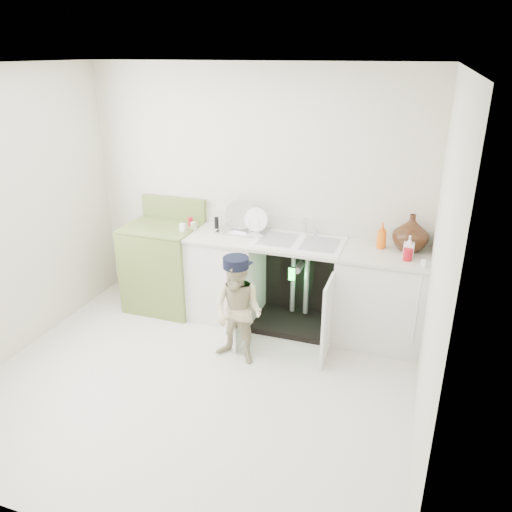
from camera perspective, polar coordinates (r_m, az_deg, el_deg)
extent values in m
plane|color=beige|center=(4.35, -6.84, -14.19)|extent=(3.50, 3.50, 0.00)
cube|color=beige|center=(5.06, -0.20, 7.15)|extent=(3.50, 2.50, 0.02)
cube|color=beige|center=(2.63, -22.38, -9.90)|extent=(3.50, 2.50, 0.02)
cube|color=beige|center=(4.76, -27.01, 3.67)|extent=(2.50, 3.00, 0.02)
cube|color=beige|center=(3.39, 19.89, -2.15)|extent=(2.50, 3.00, 0.02)
plane|color=white|center=(3.50, -8.83, 20.81)|extent=(3.50, 3.50, 0.00)
cube|color=silver|center=(5.16, -3.90, -2.28)|extent=(0.80, 0.60, 0.86)
cube|color=silver|center=(4.83, 13.99, -4.78)|extent=(0.80, 0.60, 0.86)
cube|color=black|center=(5.17, 5.48, -2.29)|extent=(0.80, 0.06, 0.86)
cube|color=black|center=(5.12, 4.59, -7.56)|extent=(0.80, 0.60, 0.06)
cylinder|color=gray|center=(5.03, 4.25, -2.74)|extent=(0.05, 0.05, 0.70)
cylinder|color=gray|center=(5.00, 5.80, -2.96)|extent=(0.05, 0.05, 0.70)
cylinder|color=gray|center=(4.90, 4.95, -1.29)|extent=(0.07, 0.18, 0.07)
cube|color=silver|center=(4.63, -1.67, -5.74)|extent=(0.03, 0.40, 0.76)
cube|color=silver|center=(4.44, 8.12, -7.26)|extent=(0.02, 0.40, 0.76)
cube|color=silver|center=(4.75, 4.90, 1.40)|extent=(2.44, 0.64, 0.03)
cube|color=silver|center=(4.99, 5.76, 3.50)|extent=(2.44, 0.02, 0.15)
cube|color=white|center=(4.75, 4.91, 1.52)|extent=(0.85, 0.55, 0.02)
cube|color=gray|center=(4.80, 2.54, 1.92)|extent=(0.34, 0.40, 0.01)
cube|color=gray|center=(4.71, 7.33, 1.34)|extent=(0.34, 0.40, 0.01)
cylinder|color=silver|center=(4.92, 5.58, 3.41)|extent=(0.03, 0.03, 0.17)
cylinder|color=silver|center=(4.84, 5.44, 4.04)|extent=(0.02, 0.14, 0.02)
cylinder|color=silver|center=(4.91, 6.80, 2.72)|extent=(0.04, 0.04, 0.06)
cylinder|color=white|center=(4.49, 17.91, -5.68)|extent=(0.01, 0.01, 0.70)
cube|color=white|center=(4.42, 18.54, -0.79)|extent=(0.04, 0.02, 0.06)
cube|color=silver|center=(5.02, -1.43, 2.94)|extent=(0.49, 0.33, 0.02)
cylinder|color=silver|center=(5.02, -1.83, 4.01)|extent=(0.31, 0.11, 0.30)
cylinder|color=white|center=(4.95, -0.01, 3.62)|extent=(0.24, 0.06, 0.24)
cylinder|color=silver|center=(4.97, -3.97, 3.71)|extent=(0.01, 0.01, 0.14)
cylinder|color=silver|center=(4.94, -2.91, 3.60)|extent=(0.01, 0.01, 0.14)
cylinder|color=silver|center=(4.90, -1.84, 3.48)|extent=(0.01, 0.01, 0.14)
cylinder|color=silver|center=(4.87, -0.76, 3.36)|extent=(0.01, 0.01, 0.14)
cylinder|color=silver|center=(4.84, 0.34, 3.24)|extent=(0.01, 0.01, 0.14)
imported|color=#422712|center=(4.71, 17.29, 2.59)|extent=(0.32, 0.32, 0.34)
imported|color=orange|center=(4.69, 14.18, 2.25)|extent=(0.09, 0.09, 0.24)
imported|color=white|center=(4.54, 17.07, 0.99)|extent=(0.09, 0.09, 0.20)
cylinder|color=#B20F1B|center=(4.50, 16.97, 0.18)|extent=(0.08, 0.08, 0.11)
cylinder|color=#AD0E1F|center=(5.19, -7.50, 3.87)|extent=(0.05, 0.05, 0.10)
cylinder|color=beige|center=(5.09, -7.15, 3.41)|extent=(0.06, 0.06, 0.08)
cylinder|color=black|center=(5.11, -4.53, 3.81)|extent=(0.04, 0.04, 0.12)
cube|color=white|center=(5.04, -8.39, 3.19)|extent=(0.05, 0.05, 0.09)
cube|color=olive|center=(5.41, -10.39, -1.27)|extent=(0.74, 0.65, 0.89)
cube|color=olive|center=(5.24, -10.73, 3.33)|extent=(0.74, 0.65, 0.02)
cube|color=olive|center=(5.44, -9.37, 5.48)|extent=(0.74, 0.06, 0.23)
cylinder|color=black|center=(5.20, -13.35, 2.91)|extent=(0.16, 0.16, 0.02)
cylinder|color=silver|center=(5.20, -13.36, 3.04)|extent=(0.19, 0.19, 0.01)
cylinder|color=black|center=(5.46, -11.61, 3.99)|extent=(0.16, 0.16, 0.02)
cylinder|color=silver|center=(5.46, -11.62, 4.11)|extent=(0.19, 0.19, 0.01)
cylinder|color=black|center=(5.02, -9.77, 2.50)|extent=(0.16, 0.16, 0.02)
cylinder|color=silver|center=(5.02, -9.78, 2.63)|extent=(0.19, 0.19, 0.01)
cylinder|color=black|center=(5.29, -8.15, 3.62)|extent=(0.16, 0.16, 0.02)
cylinder|color=silver|center=(5.29, -8.16, 3.75)|extent=(0.19, 0.19, 0.01)
imported|color=#C8B690|center=(4.36, -2.05, -6.40)|extent=(0.53, 0.44, 0.97)
cylinder|color=black|center=(4.16, -2.14, -0.90)|extent=(0.26, 0.26, 0.09)
cube|color=black|center=(4.25, -1.44, -0.87)|extent=(0.18, 0.12, 0.01)
cube|color=black|center=(4.51, 4.13, -2.07)|extent=(0.07, 0.01, 0.14)
cube|color=#26F23F|center=(4.50, 4.11, -2.11)|extent=(0.06, 0.00, 0.12)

